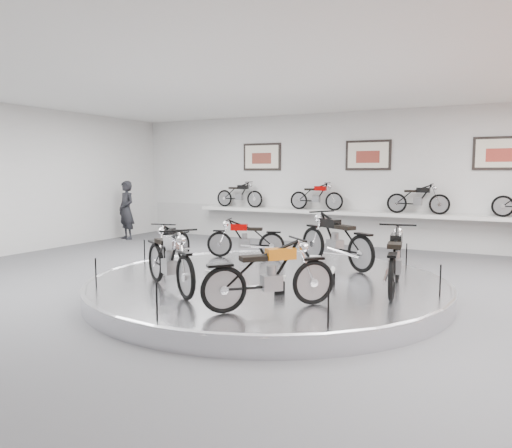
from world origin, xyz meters
The scene contains 20 objects.
floor centered at (0.00, 0.00, 0.00)m, with size 16.00×16.00×0.00m, color #555557.
ceiling centered at (0.00, 0.00, 4.00)m, with size 16.00×16.00×0.00m, color white.
wall_back centered at (0.00, 7.00, 2.00)m, with size 16.00×16.00×0.00m, color silver.
dado_band centered at (0.00, 6.98, 0.55)m, with size 15.68×0.04×1.10m, color #BCBCBA.
display_platform centered at (0.00, 0.30, 0.15)m, with size 6.40×6.40×0.30m, color silver.
platform_rim centered at (0.00, 0.30, 0.27)m, with size 6.40×6.40×0.10m, color #B2B2BA.
shelf centered at (0.00, 6.70, 1.00)m, with size 11.00×0.55×0.10m, color silver.
poster_left centered at (-3.50, 6.96, 2.70)m, with size 1.35×0.06×0.88m, color #EDE6CB.
poster_center centered at (0.00, 6.96, 2.70)m, with size 1.35×0.06×0.88m, color #EDE6CB.
poster_right centered at (3.50, 6.96, 2.70)m, with size 1.35×0.06×0.88m, color #EDE6CB.
shelf_bike_a centered at (-4.20, 6.70, 1.42)m, with size 1.22×0.42×0.73m, color black, non-canonical shape.
shelf_bike_b centered at (-1.50, 6.70, 1.42)m, with size 1.22×0.42×0.73m, color #900201, non-canonical shape.
shelf_bike_c centered at (1.50, 6.70, 1.42)m, with size 1.22×0.42×0.73m, color black, non-canonical shape.
bike_a centered at (2.24, 0.44, 0.82)m, with size 1.78×0.63×1.05m, color black, non-canonical shape.
bike_b centered at (0.72, 1.99, 0.85)m, with size 1.89×0.67×1.11m, color black, non-canonical shape.
bike_c centered at (-1.40, 2.02, 0.74)m, with size 1.49×0.53×0.88m, color #900201, non-canonical shape.
bike_d centered at (-2.28, 0.50, 0.75)m, with size 1.54×0.54×0.91m, color black, non-canonical shape.
bike_e centered at (-1.00, -1.25, 0.82)m, with size 1.77×0.63×1.04m, color #B2B2B7, non-canonical shape.
bike_f centered at (0.93, -1.50, 0.80)m, with size 1.69×0.60×0.99m, color #B56113, non-canonical shape.
visitor centered at (-7.40, 4.83, 0.96)m, with size 0.70×0.46×1.92m, color black.
Camera 1 is at (3.93, -7.64, 2.22)m, focal length 35.00 mm.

